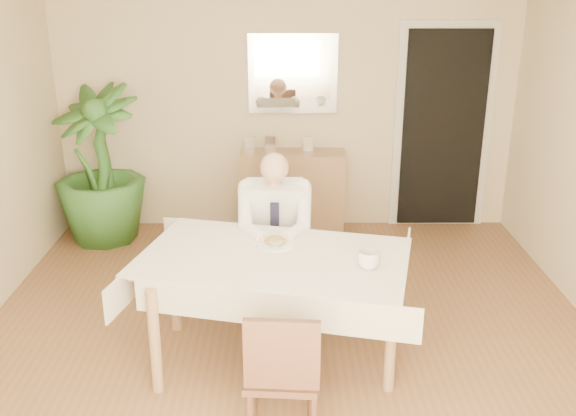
{
  "coord_description": "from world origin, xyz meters",
  "views": [
    {
      "loc": [
        -0.03,
        -3.76,
        2.45
      ],
      "look_at": [
        0.0,
        0.35,
        0.95
      ],
      "focal_mm": 40.0,
      "sensor_mm": 36.0,
      "label": 1
    }
  ],
  "objects_px": {
    "chair_far": "(275,241)",
    "seated_man": "(275,230)",
    "dining_table": "(274,268)",
    "chair_near": "(282,371)",
    "coffee_mug": "(369,260)",
    "sideboard": "(293,191)",
    "potted_palm": "(99,165)"
  },
  "relations": [
    {
      "from": "dining_table",
      "to": "coffee_mug",
      "type": "bearing_deg",
      "value": -3.88
    },
    {
      "from": "seated_man",
      "to": "dining_table",
      "type": "bearing_deg",
      "value": -90.0
    },
    {
      "from": "chair_far",
      "to": "seated_man",
      "type": "distance_m",
      "value": 0.35
    },
    {
      "from": "seated_man",
      "to": "chair_near",
      "type": "bearing_deg",
      "value": -87.82
    },
    {
      "from": "coffee_mug",
      "to": "potted_palm",
      "type": "xyz_separation_m",
      "value": [
        -2.27,
        2.27,
        -0.06
      ]
    },
    {
      "from": "chair_near",
      "to": "coffee_mug",
      "type": "distance_m",
      "value": 0.92
    },
    {
      "from": "dining_table",
      "to": "potted_palm",
      "type": "bearing_deg",
      "value": 142.41
    },
    {
      "from": "coffee_mug",
      "to": "potted_palm",
      "type": "height_order",
      "value": "potted_palm"
    },
    {
      "from": "dining_table",
      "to": "chair_far",
      "type": "bearing_deg",
      "value": 103.55
    },
    {
      "from": "sideboard",
      "to": "chair_near",
      "type": "bearing_deg",
      "value": -90.43
    },
    {
      "from": "coffee_mug",
      "to": "seated_man",
      "type": "bearing_deg",
      "value": 127.04
    },
    {
      "from": "chair_far",
      "to": "sideboard",
      "type": "distance_m",
      "value": 1.46
    },
    {
      "from": "chair_far",
      "to": "potted_palm",
      "type": "height_order",
      "value": "potted_palm"
    },
    {
      "from": "seated_man",
      "to": "potted_palm",
      "type": "distance_m",
      "value": 2.25
    },
    {
      "from": "chair_far",
      "to": "sideboard",
      "type": "height_order",
      "value": "chair_far"
    },
    {
      "from": "sideboard",
      "to": "potted_palm",
      "type": "xyz_separation_m",
      "value": [
        -1.84,
        -0.24,
        0.34
      ]
    },
    {
      "from": "seated_man",
      "to": "sideboard",
      "type": "bearing_deg",
      "value": 84.79
    },
    {
      "from": "chair_near",
      "to": "sideboard",
      "type": "height_order",
      "value": "chair_near"
    },
    {
      "from": "dining_table",
      "to": "chair_far",
      "type": "height_order",
      "value": "chair_far"
    },
    {
      "from": "chair_near",
      "to": "sideboard",
      "type": "xyz_separation_m",
      "value": [
        0.1,
        3.18,
        -0.06
      ]
    },
    {
      "from": "dining_table",
      "to": "chair_near",
      "type": "bearing_deg",
      "value": -72.76
    },
    {
      "from": "dining_table",
      "to": "sideboard",
      "type": "bearing_deg",
      "value": 99.66
    },
    {
      "from": "chair_far",
      "to": "coffee_mug",
      "type": "height_order",
      "value": "coffee_mug"
    },
    {
      "from": "dining_table",
      "to": "potted_palm",
      "type": "distance_m",
      "value": 2.68
    },
    {
      "from": "chair_near",
      "to": "coffee_mug",
      "type": "relative_size",
      "value": 6.05
    },
    {
      "from": "seated_man",
      "to": "coffee_mug",
      "type": "height_order",
      "value": "seated_man"
    },
    {
      "from": "chair_near",
      "to": "potted_palm",
      "type": "bearing_deg",
      "value": 124.64
    },
    {
      "from": "dining_table",
      "to": "seated_man",
      "type": "height_order",
      "value": "seated_man"
    },
    {
      "from": "dining_table",
      "to": "chair_far",
      "type": "relative_size",
      "value": 2.27
    },
    {
      "from": "chair_far",
      "to": "coffee_mug",
      "type": "distance_m",
      "value": 1.26
    },
    {
      "from": "chair_far",
      "to": "seated_man",
      "type": "xyz_separation_m",
      "value": [
        0.0,
        -0.28,
        0.21
      ]
    },
    {
      "from": "seated_man",
      "to": "coffee_mug",
      "type": "xyz_separation_m",
      "value": [
        0.59,
        -0.78,
        0.12
      ]
    }
  ]
}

